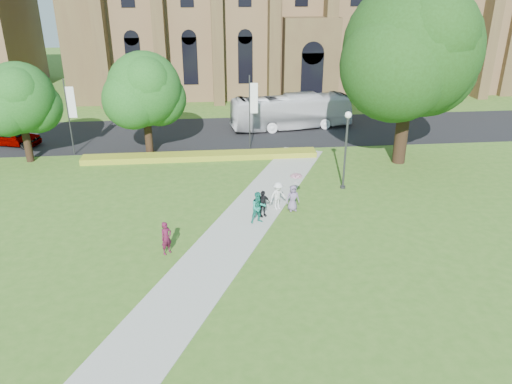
{
  "coord_description": "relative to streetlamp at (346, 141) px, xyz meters",
  "views": [
    {
      "loc": [
        -1.32,
        -23.51,
        13.19
      ],
      "look_at": [
        1.28,
        2.78,
        1.6
      ],
      "focal_mm": 35.0,
      "sensor_mm": 36.0,
      "label": 1
    }
  ],
  "objects": [
    {
      "name": "pedestrian_0",
      "position": [
        -11.16,
        -7.5,
        -2.38
      ],
      "size": [
        0.76,
        0.74,
        1.75
      ],
      "primitive_type": "imported",
      "rotation": [
        0.0,
        0.0,
        0.74
      ],
      "color": "#4D1129",
      "rests_on": "footpath"
    },
    {
      "name": "pedestrian_3",
      "position": [
        -5.83,
        -3.75,
        -2.44
      ],
      "size": [
        1.03,
        0.74,
        1.63
      ],
      "primitive_type": "imported",
      "rotation": [
        0.0,
        0.0,
        0.4
      ],
      "color": "black",
      "rests_on": "footpath"
    },
    {
      "name": "large_tree",
      "position": [
        5.5,
        4.5,
        5.07
      ],
      "size": [
        9.6,
        9.6,
        13.2
      ],
      "color": "#332114",
      "rests_on": "ground"
    },
    {
      "name": "streetlamp",
      "position": [
        0.0,
        0.0,
        0.0
      ],
      "size": [
        0.44,
        0.44,
        5.24
      ],
      "color": "#38383D",
      "rests_on": "ground"
    },
    {
      "name": "parasol",
      "position": [
        -3.76,
        -3.05,
        -1.32
      ],
      "size": [
        0.76,
        0.76,
        0.64
      ],
      "primitive_type": "imported",
      "rotation": [
        0.0,
        0.0,
        0.03
      ],
      "color": "#D697A3",
      "rests_on": "pedestrian_4"
    },
    {
      "name": "pedestrian_1",
      "position": [
        -6.16,
        -4.54,
        -2.31
      ],
      "size": [
        1.07,
        0.93,
        1.88
      ],
      "primitive_type": "imported",
      "rotation": [
        0.0,
        0.0,
        0.27
      ],
      "color": "#197E69",
      "rests_on": "footpath"
    },
    {
      "name": "footpath",
      "position": [
        -7.5,
        -5.5,
        -3.28
      ],
      "size": [
        15.58,
        28.54,
        0.04
      ],
      "primitive_type": "cube",
      "rotation": [
        0.0,
        0.0,
        -0.44
      ],
      "color": "#B2B2A8",
      "rests_on": "ground"
    },
    {
      "name": "flower_hedge",
      "position": [
        -9.5,
        6.7,
        -3.07
      ],
      "size": [
        18.0,
        1.4,
        0.45
      ],
      "primitive_type": "cube",
      "color": "gold",
      "rests_on": "ground"
    },
    {
      "name": "banner_pole_1",
      "position": [
        -19.39,
        8.7,
        0.09
      ],
      "size": [
        0.7,
        0.1,
        6.0
      ],
      "color": "#38383D",
      "rests_on": "ground"
    },
    {
      "name": "pedestrian_4",
      "position": [
        -3.94,
        -3.15,
        -2.45
      ],
      "size": [
        0.85,
        0.61,
        1.62
      ],
      "primitive_type": "imported",
      "rotation": [
        0.0,
        0.0,
        0.13
      ],
      "color": "slate",
      "rests_on": "footpath"
    },
    {
      "name": "tour_coach",
      "position": [
        -1.18,
        14.31,
        -1.72
      ],
      "size": [
        11.41,
        4.3,
        3.1
      ],
      "primitive_type": "imported",
      "rotation": [
        0.0,
        0.0,
        1.73
      ],
      "color": "silver",
      "rests_on": "road"
    },
    {
      "name": "street_tree_0",
      "position": [
        -22.5,
        7.5,
        1.58
      ],
      "size": [
        5.2,
        5.2,
        7.5
      ],
      "color": "#332114",
      "rests_on": "ground"
    },
    {
      "name": "banner_pole_0",
      "position": [
        -5.39,
        8.7,
        0.09
      ],
      "size": [
        0.7,
        0.1,
        6.0
      ],
      "color": "#38383D",
      "rests_on": "ground"
    },
    {
      "name": "road",
      "position": [
        -7.5,
        13.5,
        -3.29
      ],
      "size": [
        160.0,
        10.0,
        0.02
      ],
      "primitive_type": "cube",
      "color": "black",
      "rests_on": "ground"
    },
    {
      "name": "street_tree_1",
      "position": [
        -13.5,
        8.0,
        1.93
      ],
      "size": [
        5.6,
        5.6,
        8.05
      ],
      "color": "#332114",
      "rests_on": "ground"
    },
    {
      "name": "car_0",
      "position": [
        -25.04,
        11.58,
        -2.5
      ],
      "size": [
        4.87,
        3.07,
        1.54
      ],
      "primitive_type": "imported",
      "rotation": [
        0.0,
        0.0,
        1.27
      ],
      "color": "gray",
      "rests_on": "road"
    },
    {
      "name": "ground",
      "position": [
        -7.5,
        -6.5,
        -3.3
      ],
      "size": [
        160.0,
        160.0,
        0.0
      ],
      "primitive_type": "plane",
      "color": "#3A651E",
      "rests_on": "ground"
    },
    {
      "name": "pedestrian_2",
      "position": [
        -4.81,
        -2.83,
        -2.39
      ],
      "size": [
        1.29,
        1.08,
        1.73
      ],
      "primitive_type": "imported",
      "rotation": [
        0.0,
        0.0,
        0.47
      ],
      "color": "silver",
      "rests_on": "footpath"
    }
  ]
}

